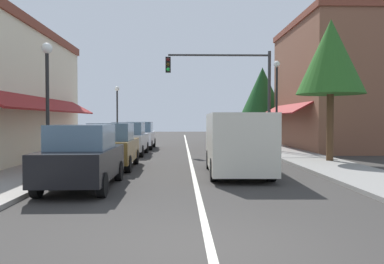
{
  "coord_description": "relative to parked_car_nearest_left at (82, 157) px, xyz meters",
  "views": [
    {
      "loc": [
        -0.43,
        -5.71,
        1.91
      ],
      "look_at": [
        0.15,
        15.38,
        1.25
      ],
      "focal_mm": 37.24,
      "sensor_mm": 36.0,
      "label": 1
    }
  ],
  "objects": [
    {
      "name": "ground_plane",
      "position": [
        3.16,
        12.66,
        -0.88
      ],
      "size": [
        80.0,
        80.0,
        0.0
      ],
      "primitive_type": "plane",
      "color": "#33302D"
    },
    {
      "name": "sidewalk_left",
      "position": [
        -2.34,
        12.66,
        -0.82
      ],
      "size": [
        2.6,
        56.0,
        0.12
      ],
      "primitive_type": "cube",
      "color": "gray",
      "rests_on": "ground"
    },
    {
      "name": "sidewalk_right",
      "position": [
        8.66,
        12.66,
        -0.82
      ],
      "size": [
        2.6,
        56.0,
        0.12
      ],
      "primitive_type": "cube",
      "color": "gray",
      "rests_on": "ground"
    },
    {
      "name": "lane_center_stripe",
      "position": [
        3.16,
        12.66,
        -0.88
      ],
      "size": [
        0.14,
        52.0,
        0.01
      ],
      "primitive_type": "cube",
      "color": "silver",
      "rests_on": "ground"
    },
    {
      "name": "storefront_right_block",
      "position": [
        12.66,
        14.66,
        3.24
      ],
      "size": [
        6.71,
        10.2,
        8.24
      ],
      "color": "brown",
      "rests_on": "ground"
    },
    {
      "name": "parked_car_nearest_left",
      "position": [
        0.0,
        0.0,
        0.0
      ],
      "size": [
        1.81,
        4.11,
        1.77
      ],
      "rotation": [
        0.0,
        0.0,
        0.01
      ],
      "color": "black",
      "rests_on": "ground"
    },
    {
      "name": "parked_car_second_left",
      "position": [
        0.02,
        4.59,
        0.0
      ],
      "size": [
        1.82,
        4.12,
        1.77
      ],
      "rotation": [
        0.0,
        0.0,
        0.01
      ],
      "color": "brown",
      "rests_on": "ground"
    },
    {
      "name": "parked_car_third_left",
      "position": [
        -0.07,
        10.42,
        0.0
      ],
      "size": [
        1.81,
        4.12,
        1.77
      ],
      "rotation": [
        0.0,
        0.0,
        -0.01
      ],
      "color": "#B7BABF",
      "rests_on": "ground"
    },
    {
      "name": "parked_car_far_left",
      "position": [
        0.05,
        15.11,
        0.0
      ],
      "size": [
        1.8,
        4.11,
        1.77
      ],
      "rotation": [
        0.0,
        0.0,
        -0.0
      ],
      "color": "silver",
      "rests_on": "ground"
    },
    {
      "name": "van_in_lane",
      "position": [
        4.68,
        2.72,
        0.27
      ],
      "size": [
        2.11,
        5.23,
        2.12
      ],
      "rotation": [
        0.0,
        0.0,
        -0.03
      ],
      "color": "beige",
      "rests_on": "ground"
    },
    {
      "name": "traffic_signal_mast_arm",
      "position": [
        5.82,
        12.38,
        3.26
      ],
      "size": [
        6.22,
        0.5,
        5.96
      ],
      "color": "#333333",
      "rests_on": "ground"
    },
    {
      "name": "street_lamp_left_near",
      "position": [
        -1.81,
        2.63,
        2.19
      ],
      "size": [
        0.36,
        0.36,
        4.51
      ],
      "color": "black",
      "rests_on": "ground"
    },
    {
      "name": "street_lamp_right_mid",
      "position": [
        8.02,
        10.82,
        2.56
      ],
      "size": [
        0.36,
        0.36,
        5.16
      ],
      "color": "black",
      "rests_on": "ground"
    },
    {
      "name": "street_lamp_left_far",
      "position": [
        -2.03,
        18.73,
        2.12
      ],
      "size": [
        0.36,
        0.36,
        4.4
      ],
      "color": "black",
      "rests_on": "ground"
    },
    {
      "name": "tree_right_near",
      "position": [
        9.25,
        6.17,
        3.74
      ],
      "size": [
        2.96,
        2.96,
        6.28
      ],
      "color": "#4C331E",
      "rests_on": "ground"
    },
    {
      "name": "tree_right_far",
      "position": [
        9.34,
        21.16,
        3.28
      ],
      "size": [
        3.61,
        3.61,
        6.15
      ],
      "color": "#4C331E",
      "rests_on": "ground"
    }
  ]
}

